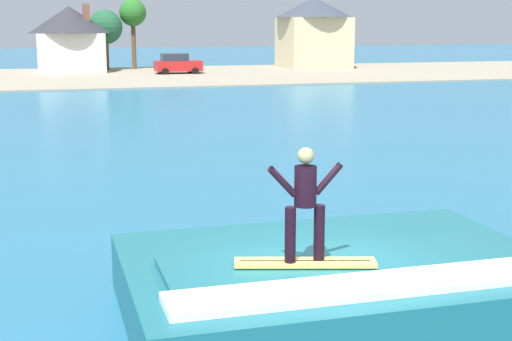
{
  "coord_description": "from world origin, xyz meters",
  "views": [
    {
      "loc": [
        -3.72,
        -9.72,
        4.5
      ],
      "look_at": [
        0.53,
        5.14,
        1.42
      ],
      "focal_mm": 52.19,
      "sensor_mm": 36.0,
      "label": 1
    }
  ],
  "objects_px": {
    "tree_tall_bare": "(133,14)",
    "wave_crest": "(338,285)",
    "tree_short_bushy": "(105,28)",
    "car_far_shore": "(177,64)",
    "house_gabled_white": "(314,30)",
    "house_small_cottage": "(70,36)",
    "surfboard": "(305,263)",
    "surfer": "(305,198)"
  },
  "relations": [
    {
      "from": "wave_crest",
      "to": "house_gabled_white",
      "type": "xyz_separation_m",
      "value": [
        21.59,
        59.53,
        3.29
      ]
    },
    {
      "from": "surfer",
      "to": "tree_tall_bare",
      "type": "relative_size",
      "value": 0.25
    },
    {
      "from": "house_small_cottage",
      "to": "house_gabled_white",
      "type": "bearing_deg",
      "value": -0.31
    },
    {
      "from": "wave_crest",
      "to": "tree_tall_bare",
      "type": "xyz_separation_m",
      "value": [
        4.33,
        62.46,
        4.81
      ]
    },
    {
      "from": "house_small_cottage",
      "to": "tree_tall_bare",
      "type": "height_order",
      "value": "tree_tall_bare"
    },
    {
      "from": "tree_tall_bare",
      "to": "surfboard",
      "type": "bearing_deg",
      "value": -94.59
    },
    {
      "from": "car_far_shore",
      "to": "tree_short_bushy",
      "type": "relative_size",
      "value": 0.71
    },
    {
      "from": "tree_tall_bare",
      "to": "surfer",
      "type": "bearing_deg",
      "value": -94.6
    },
    {
      "from": "surfboard",
      "to": "wave_crest",
      "type": "bearing_deg",
      "value": 34.48
    },
    {
      "from": "surfboard",
      "to": "tree_tall_bare",
      "type": "distance_m",
      "value": 63.3
    },
    {
      "from": "surfboard",
      "to": "house_gabled_white",
      "type": "distance_m",
      "value": 64.09
    },
    {
      "from": "house_small_cottage",
      "to": "tree_short_bushy",
      "type": "bearing_deg",
      "value": 32.68
    },
    {
      "from": "wave_crest",
      "to": "house_small_cottage",
      "type": "height_order",
      "value": "house_small_cottage"
    },
    {
      "from": "house_small_cottage",
      "to": "tree_tall_bare",
      "type": "bearing_deg",
      "value": 24.99
    },
    {
      "from": "wave_crest",
      "to": "house_gabled_white",
      "type": "relative_size",
      "value": 0.86
    },
    {
      "from": "tree_tall_bare",
      "to": "wave_crest",
      "type": "bearing_deg",
      "value": -93.96
    },
    {
      "from": "tree_tall_bare",
      "to": "house_small_cottage",
      "type": "bearing_deg",
      "value": -155.01
    },
    {
      "from": "house_gabled_white",
      "to": "house_small_cottage",
      "type": "distance_m",
      "value": 23.28
    },
    {
      "from": "house_gabled_white",
      "to": "house_small_cottage",
      "type": "relative_size",
      "value": 1.05
    },
    {
      "from": "surfboard",
      "to": "house_small_cottage",
      "type": "xyz_separation_m",
      "value": [
        -0.97,
        60.15,
        2.24
      ]
    },
    {
      "from": "tree_short_bushy",
      "to": "house_small_cottage",
      "type": "bearing_deg",
      "value": -147.32
    },
    {
      "from": "wave_crest",
      "to": "surfer",
      "type": "bearing_deg",
      "value": -145.81
    },
    {
      "from": "wave_crest",
      "to": "house_small_cottage",
      "type": "distance_m",
      "value": 59.74
    },
    {
      "from": "surfboard",
      "to": "house_gabled_white",
      "type": "xyz_separation_m",
      "value": [
        22.31,
        60.02,
        2.71
      ]
    },
    {
      "from": "surfer",
      "to": "car_far_shore",
      "type": "height_order",
      "value": "surfer"
    },
    {
      "from": "tree_short_bushy",
      "to": "car_far_shore",
      "type": "bearing_deg",
      "value": -51.45
    },
    {
      "from": "surfboard",
      "to": "tree_tall_bare",
      "type": "relative_size",
      "value": 0.31
    },
    {
      "from": "wave_crest",
      "to": "house_gabled_white",
      "type": "bearing_deg",
      "value": 70.07
    },
    {
      "from": "car_far_shore",
      "to": "house_gabled_white",
      "type": "bearing_deg",
      "value": 17.91
    },
    {
      "from": "surfboard",
      "to": "surfer",
      "type": "distance_m",
      "value": 0.96
    },
    {
      "from": "car_far_shore",
      "to": "tree_tall_bare",
      "type": "height_order",
      "value": "tree_tall_bare"
    },
    {
      "from": "surfboard",
      "to": "surfer",
      "type": "bearing_deg",
      "value": -163.26
    },
    {
      "from": "car_far_shore",
      "to": "surfer",
      "type": "bearing_deg",
      "value": -98.13
    },
    {
      "from": "house_gabled_white",
      "to": "tree_tall_bare",
      "type": "relative_size",
      "value": 1.13
    },
    {
      "from": "house_small_cottage",
      "to": "tree_tall_bare",
      "type": "relative_size",
      "value": 1.08
    },
    {
      "from": "car_far_shore",
      "to": "house_gabled_white",
      "type": "distance_m",
      "value": 15.41
    },
    {
      "from": "car_far_shore",
      "to": "house_gabled_white",
      "type": "height_order",
      "value": "house_gabled_white"
    },
    {
      "from": "house_gabled_white",
      "to": "house_small_cottage",
      "type": "bearing_deg",
      "value": 179.69
    },
    {
      "from": "surfboard",
      "to": "car_far_shore",
      "type": "distance_m",
      "value": 55.93
    },
    {
      "from": "surfer",
      "to": "car_far_shore",
      "type": "distance_m",
      "value": 55.94
    },
    {
      "from": "tree_tall_bare",
      "to": "tree_short_bushy",
      "type": "height_order",
      "value": "tree_tall_bare"
    },
    {
      "from": "surfboard",
      "to": "surfer",
      "type": "height_order",
      "value": "surfer"
    }
  ]
}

